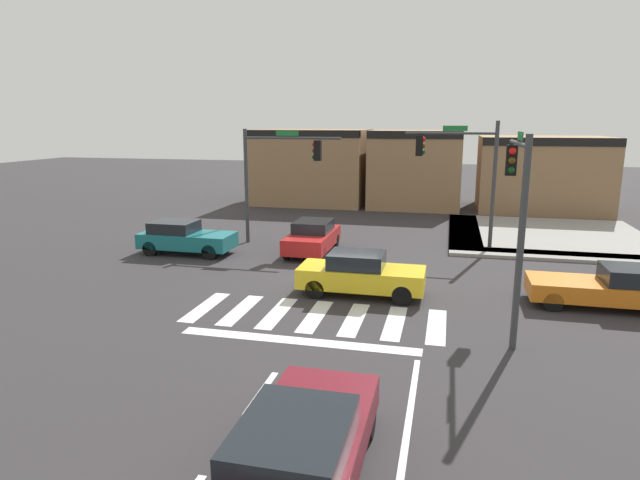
% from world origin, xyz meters
% --- Properties ---
extents(ground_plane, '(120.00, 120.00, 0.00)m').
position_xyz_m(ground_plane, '(0.00, 0.00, 0.00)').
color(ground_plane, '#302D30').
extents(crosswalk_near, '(7.96, 2.90, 0.01)m').
position_xyz_m(crosswalk_near, '(0.00, -4.50, 0.00)').
color(crosswalk_near, silver).
rests_on(crosswalk_near, ground_plane).
extents(lane_markings, '(6.80, 20.25, 0.01)m').
position_xyz_m(lane_markings, '(1.11, -12.02, 0.00)').
color(lane_markings, white).
rests_on(lane_markings, ground_plane).
extents(bike_detector_marking, '(1.09, 1.09, 0.01)m').
position_xyz_m(bike_detector_marking, '(1.83, -9.08, 0.00)').
color(bike_detector_marking, yellow).
rests_on(bike_detector_marking, ground_plane).
extents(curb_corner_northeast, '(10.00, 10.60, 0.15)m').
position_xyz_m(curb_corner_northeast, '(8.49, 9.42, 0.07)').
color(curb_corner_northeast, gray).
rests_on(curb_corner_northeast, ground_plane).
extents(storefront_row, '(23.99, 6.43, 5.36)m').
position_xyz_m(storefront_row, '(1.64, 19.10, 2.62)').
color(storefront_row, '#93704C').
rests_on(storefront_row, ground_plane).
extents(traffic_signal_southeast, '(0.32, 4.18, 5.66)m').
position_xyz_m(traffic_signal_southeast, '(5.72, -4.05, 3.92)').
color(traffic_signal_southeast, '#383A3D').
rests_on(traffic_signal_southeast, ground_plane).
extents(traffic_signal_northeast, '(4.19, 0.32, 5.97)m').
position_xyz_m(traffic_signal_northeast, '(4.38, 5.92, 4.02)').
color(traffic_signal_northeast, '#383A3D').
rests_on(traffic_signal_northeast, ground_plane).
extents(traffic_signal_northwest, '(4.82, 0.32, 5.59)m').
position_xyz_m(traffic_signal_northwest, '(-4.20, 5.04, 3.87)').
color(traffic_signal_northwest, '#383A3D').
rests_on(traffic_signal_northwest, ground_plane).
extents(car_orange, '(4.33, 1.80, 1.39)m').
position_xyz_m(car_orange, '(9.01, -1.48, 0.69)').
color(car_orange, orange).
rests_on(car_orange, ground_plane).
extents(car_red, '(1.82, 4.17, 1.48)m').
position_xyz_m(car_red, '(-2.13, 3.60, 0.75)').
color(car_red, red).
rests_on(car_red, ground_plane).
extents(car_teal, '(4.24, 1.83, 1.48)m').
position_xyz_m(car_teal, '(-7.79, 2.10, 0.75)').
color(car_teal, '#196B70').
rests_on(car_teal, ground_plane).
extents(car_yellow, '(4.34, 1.73, 1.51)m').
position_xyz_m(car_yellow, '(1.01, -2.05, 0.75)').
color(car_yellow, gold).
rests_on(car_yellow, ground_plane).
extents(car_maroon, '(1.92, 4.58, 1.44)m').
position_xyz_m(car_maroon, '(1.73, -12.38, 0.75)').
color(car_maroon, maroon).
rests_on(car_maroon, ground_plane).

